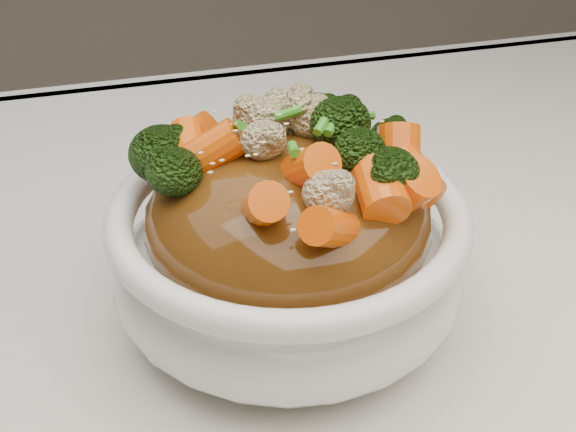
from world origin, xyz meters
name	(u,v)px	position (x,y,z in m)	size (l,w,h in m)	color
tablecloth	(369,397)	(0.00, 0.00, 0.73)	(1.20, 0.80, 0.04)	silver
bowl	(288,260)	(-0.03, 0.06, 0.79)	(0.19, 0.19, 0.08)	white
sauce_base	(288,220)	(-0.03, 0.06, 0.81)	(0.15, 0.15, 0.08)	#522E0E
carrots	(288,127)	(-0.03, 0.06, 0.87)	(0.15, 0.15, 0.04)	#F35B07
broccoli	(288,129)	(-0.03, 0.06, 0.87)	(0.15, 0.15, 0.04)	black
cauliflower	(288,132)	(-0.03, 0.06, 0.87)	(0.15, 0.15, 0.03)	beige
scallions	(288,125)	(-0.03, 0.06, 0.87)	(0.11, 0.11, 0.02)	#348B20
sesame_seeds	(288,125)	(-0.03, 0.06, 0.87)	(0.14, 0.14, 0.01)	beige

